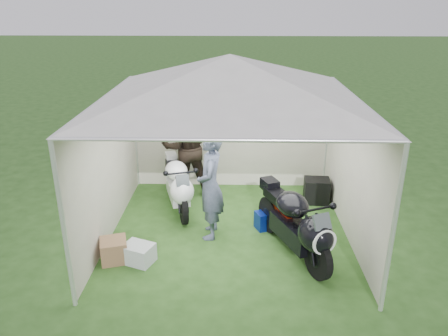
{
  "coord_description": "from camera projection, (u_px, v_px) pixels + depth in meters",
  "views": [
    {
      "loc": [
        0.09,
        -6.64,
        3.8
      ],
      "look_at": [
        -0.1,
        0.35,
        1.04
      ],
      "focal_mm": 35.0,
      "sensor_mm": 36.0,
      "label": 1
    }
  ],
  "objects": [
    {
      "name": "crate_1",
      "position": [
        114.0,
        250.0,
        6.68
      ],
      "size": [
        0.49,
        0.49,
        0.35
      ],
      "primitive_type": "cube",
      "rotation": [
        0.0,
        0.0,
        0.29
      ],
      "color": "brown",
      "rests_on": "ground"
    },
    {
      "name": "equipment_box",
      "position": [
        317.0,
        191.0,
        8.56
      ],
      "size": [
        0.51,
        0.42,
        0.48
      ],
      "primitive_type": "cube",
      "rotation": [
        0.0,
        0.0,
        -0.07
      ],
      "color": "black",
      "rests_on": "ground"
    },
    {
      "name": "person_blue_jacket",
      "position": [
        210.0,
        186.0,
        7.12
      ],
      "size": [
        0.45,
        0.68,
        1.83
      ],
      "primitive_type": "imported",
      "rotation": [
        0.0,
        0.0,
        -1.59
      ],
      "color": "slate",
      "rests_on": "ground"
    },
    {
      "name": "canopy_tent",
      "position": [
        230.0,
        82.0,
        6.66
      ],
      "size": [
        5.66,
        5.66,
        3.0
      ],
      "color": "silver",
      "rests_on": "ground"
    },
    {
      "name": "ground",
      "position": [
        229.0,
        231.0,
        7.58
      ],
      "size": [
        80.0,
        80.0,
        0.0
      ],
      "primitive_type": "plane",
      "color": "#234616",
      "rests_on": "ground"
    },
    {
      "name": "paddock_stand",
      "position": [
        268.0,
        220.0,
        7.63
      ],
      "size": [
        0.48,
        0.4,
        0.31
      ],
      "primitive_type": "cube",
      "rotation": [
        0.0,
        0.0,
        0.4
      ],
      "color": "#0E29AF",
      "rests_on": "ground"
    },
    {
      "name": "person_dark_jacket",
      "position": [
        186.0,
        147.0,
        8.66
      ],
      "size": [
        1.11,
        0.95,
        2.01
      ],
      "primitive_type": "imported",
      "rotation": [
        0.0,
        0.0,
        3.35
      ],
      "color": "black",
      "rests_on": "ground"
    },
    {
      "name": "crate_0",
      "position": [
        139.0,
        254.0,
        6.64
      ],
      "size": [
        0.54,
        0.49,
        0.3
      ],
      "primitive_type": "cube",
      "rotation": [
        0.0,
        0.0,
        -0.38
      ],
      "color": "#B4BABE",
      "rests_on": "ground"
    },
    {
      "name": "motorcycle_black",
      "position": [
        297.0,
        223.0,
        6.65
      ],
      "size": [
        1.07,
        1.97,
        1.03
      ],
      "rotation": [
        0.0,
        0.0,
        0.4
      ],
      "color": "black",
      "rests_on": "ground"
    },
    {
      "name": "motorcycle_white",
      "position": [
        178.0,
        184.0,
        8.16
      ],
      "size": [
        0.79,
        1.86,
        0.94
      ],
      "rotation": [
        0.0,
        0.0,
        0.28
      ],
      "color": "black",
      "rests_on": "ground"
    }
  ]
}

